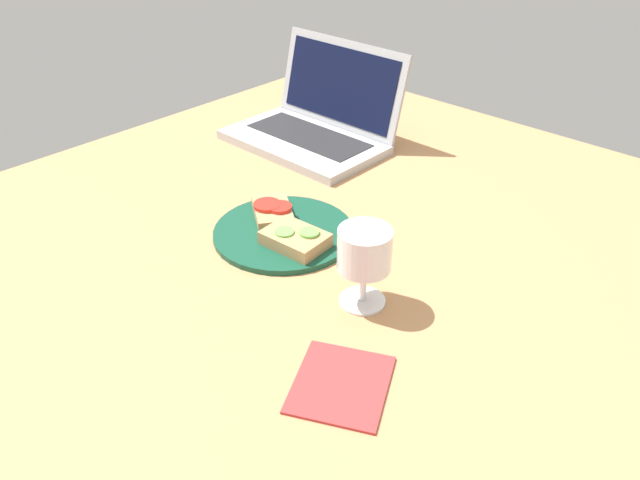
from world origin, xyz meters
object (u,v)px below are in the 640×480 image
object	(u,v)px
plate	(284,232)
napkin	(341,384)
sandwich_with_cucumber	(295,239)
laptop	(314,125)
wine_glass	(364,254)
sandwich_with_tomato	(273,211)

from	to	relation	value
plate	napkin	xyz separation A→B (cm)	(31.04, -20.17, -0.31)
plate	sandwich_with_cucumber	distance (cm)	5.50
laptop	napkin	world-z (taller)	laptop
wine_glass	napkin	distance (cm)	19.47
sandwich_with_tomato	wine_glass	distance (cm)	28.57
sandwich_with_cucumber	laptop	size ratio (longest dim) A/B	0.31
sandwich_with_cucumber	wine_glass	size ratio (longest dim) A/B	0.87
sandwich_with_cucumber	wine_glass	world-z (taller)	wine_glass
sandwich_with_cucumber	sandwich_with_tomato	xyz separation A→B (cm)	(-9.63, 3.85, -0.02)
plate	napkin	world-z (taller)	plate
wine_glass	plate	bearing A→B (deg)	166.96
plate	sandwich_with_cucumber	world-z (taller)	sandwich_with_cucumber
sandwich_with_cucumber	laptop	bearing A→B (deg)	129.33
sandwich_with_tomato	laptop	bearing A→B (deg)	121.40
sandwich_with_cucumber	napkin	xyz separation A→B (cm)	(26.19, -18.25, -2.05)
sandwich_with_tomato	napkin	bearing A→B (deg)	-31.66
plate	napkin	bearing A→B (deg)	-33.02
plate	laptop	xyz separation A→B (cm)	(-23.74, 32.96, 3.51)
sandwich_with_tomato	napkin	distance (cm)	42.14
wine_glass	napkin	xyz separation A→B (cm)	(8.91, -15.04, -8.56)
plate	sandwich_with_tomato	world-z (taller)	sandwich_with_tomato
sandwich_with_cucumber	wine_glass	bearing A→B (deg)	-10.49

